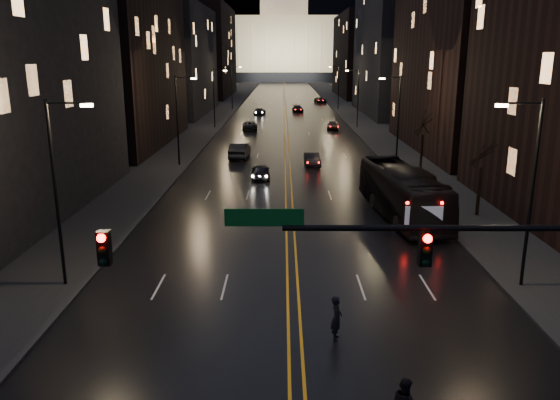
{
  "coord_description": "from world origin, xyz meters",
  "views": [
    {
      "loc": [
        -0.49,
        -14.42,
        10.8
      ],
      "look_at": [
        -0.63,
        13.38,
        3.47
      ],
      "focal_mm": 35.0,
      "sensor_mm": 36.0,
      "label": 1
    }
  ],
  "objects_px": {
    "traffic_signal": "(509,265)",
    "receding_car_a": "(312,159)",
    "oncoming_car_b": "(240,151)",
    "bus": "(402,192)",
    "oncoming_car_a": "(261,171)",
    "pedestrian_a": "(337,318)"
  },
  "relations": [
    {
      "from": "bus",
      "to": "oncoming_car_b",
      "type": "xyz_separation_m",
      "value": [
        -12.92,
        22.39,
        -0.88
      ]
    },
    {
      "from": "traffic_signal",
      "to": "oncoming_car_a",
      "type": "distance_m",
      "value": 35.35
    },
    {
      "from": "oncoming_car_b",
      "to": "pedestrian_a",
      "type": "xyz_separation_m",
      "value": [
        6.81,
        -39.43,
        0.06
      ]
    },
    {
      "from": "bus",
      "to": "oncoming_car_a",
      "type": "distance_m",
      "value": 15.8
    },
    {
      "from": "oncoming_car_a",
      "to": "pedestrian_a",
      "type": "xyz_separation_m",
      "value": [
        4.12,
        -29.05,
        0.22
      ]
    },
    {
      "from": "receding_car_a",
      "to": "oncoming_car_b",
      "type": "bearing_deg",
      "value": 147.93
    },
    {
      "from": "traffic_signal",
      "to": "receding_car_a",
      "type": "bearing_deg",
      "value": 94.85
    },
    {
      "from": "oncoming_car_b",
      "to": "receding_car_a",
      "type": "distance_m",
      "value": 8.79
    },
    {
      "from": "oncoming_car_a",
      "to": "receding_car_a",
      "type": "bearing_deg",
      "value": -132.17
    },
    {
      "from": "oncoming_car_a",
      "to": "pedestrian_a",
      "type": "height_order",
      "value": "pedestrian_a"
    },
    {
      "from": "traffic_signal",
      "to": "oncoming_car_b",
      "type": "xyz_separation_m",
      "value": [
        -11.09,
        44.44,
        -4.25
      ]
    },
    {
      "from": "oncoming_car_b",
      "to": "receding_car_a",
      "type": "relative_size",
      "value": 1.28
    },
    {
      "from": "pedestrian_a",
      "to": "oncoming_car_b",
      "type": "bearing_deg",
      "value": 20.31
    },
    {
      "from": "receding_car_a",
      "to": "bus",
      "type": "bearing_deg",
      "value": -76.95
    },
    {
      "from": "traffic_signal",
      "to": "pedestrian_a",
      "type": "relative_size",
      "value": 9.48
    },
    {
      "from": "oncoming_car_a",
      "to": "oncoming_car_b",
      "type": "xyz_separation_m",
      "value": [
        -2.69,
        10.39,
        0.16
      ]
    },
    {
      "from": "traffic_signal",
      "to": "pedestrian_a",
      "type": "xyz_separation_m",
      "value": [
        -4.29,
        5.0,
        -4.19
      ]
    },
    {
      "from": "oncoming_car_a",
      "to": "oncoming_car_b",
      "type": "relative_size",
      "value": 0.79
    },
    {
      "from": "oncoming_car_a",
      "to": "oncoming_car_b",
      "type": "height_order",
      "value": "oncoming_car_b"
    },
    {
      "from": "traffic_signal",
      "to": "bus",
      "type": "height_order",
      "value": "traffic_signal"
    },
    {
      "from": "bus",
      "to": "oncoming_car_a",
      "type": "relative_size",
      "value": 3.05
    },
    {
      "from": "oncoming_car_b",
      "to": "pedestrian_a",
      "type": "relative_size",
      "value": 2.84
    }
  ]
}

